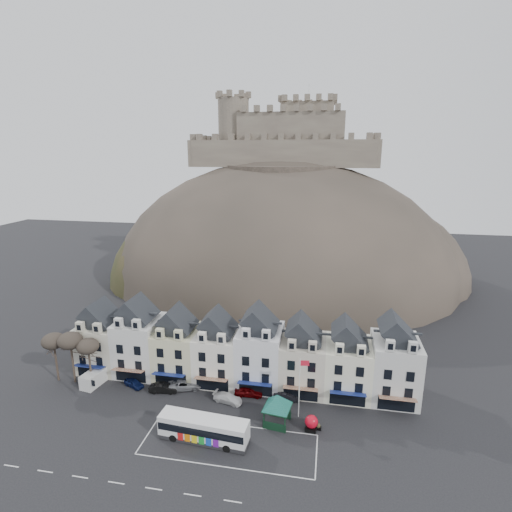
{
  "coord_description": "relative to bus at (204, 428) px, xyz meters",
  "views": [
    {
      "loc": [
        13.23,
        -40.37,
        36.11
      ],
      "look_at": [
        1.23,
        24.0,
        18.89
      ],
      "focal_mm": 28.0,
      "sensor_mm": 36.0,
      "label": 1
    }
  ],
  "objects": [
    {
      "name": "red_buoy",
      "position": [
        13.5,
        4.47,
        -0.72
      ],
      "size": [
        1.75,
        1.75,
        2.17
      ],
      "rotation": [
        0.0,
        0.0,
        -0.15
      ],
      "color": "black",
      "rests_on": "ground"
    },
    {
      "name": "castle_hill",
      "position": [
        2.64,
        67.54,
        -1.71
      ],
      "size": [
        100.0,
        76.0,
        68.0
      ],
      "color": "#353029",
      "rests_on": "ground"
    },
    {
      "name": "tree_left_far",
      "position": [
        -27.62,
        9.08,
        5.08
      ],
      "size": [
        3.61,
        3.61,
        8.24
      ],
      "color": "#382E24",
      "rests_on": "ground"
    },
    {
      "name": "car_charcoal",
      "position": [
        9.56,
        10.58,
        -1.17
      ],
      "size": [
        3.97,
        1.44,
        1.3
      ],
      "primitive_type": "imported",
      "rotation": [
        0.0,
        0.0,
        1.56
      ],
      "color": "black",
      "rests_on": "ground"
    },
    {
      "name": "car_maroon",
      "position": [
        3.75,
        10.58,
        -1.09
      ],
      "size": [
        4.36,
        1.89,
        1.47
      ],
      "primitive_type": "imported",
      "rotation": [
        0.0,
        0.0,
        1.61
      ],
      "color": "#510406",
      "rests_on": "ground"
    },
    {
      "name": "car_silver",
      "position": [
        -6.49,
        10.58,
        -1.08
      ],
      "size": [
        5.8,
        4.02,
        1.49
      ],
      "primitive_type": "imported",
      "rotation": [
        0.0,
        0.0,
        1.89
      ],
      "color": "gray",
      "rests_on": "ground"
    },
    {
      "name": "bus_shelter",
      "position": [
        8.85,
        4.87,
        1.68
      ],
      "size": [
        7.05,
        7.05,
        4.51
      ],
      "rotation": [
        0.0,
        0.0,
        -0.13
      ],
      "color": "black",
      "rests_on": "ground"
    },
    {
      "name": "ground",
      "position": [
        1.38,
        -1.42,
        -1.82
      ],
      "size": [
        300.0,
        300.0,
        0.0
      ],
      "primitive_type": "plane",
      "color": "black",
      "rests_on": "ground"
    },
    {
      "name": "bus",
      "position": [
        0.0,
        0.0,
        0.0
      ],
      "size": [
        11.85,
        3.57,
        3.3
      ],
      "rotation": [
        0.0,
        0.0,
        -0.07
      ],
      "color": "#262628",
      "rests_on": "ground"
    },
    {
      "name": "townhouse_terrace",
      "position": [
        1.53,
        14.55,
        3.48
      ],
      "size": [
        54.4,
        9.35,
        11.8
      ],
      "color": "beige",
      "rests_on": "ground"
    },
    {
      "name": "planter_east",
      "position": [
        14.38,
        4.74,
        -1.39
      ],
      "size": [
        0.95,
        0.63,
        0.9
      ],
      "rotation": [
        0.0,
        0.0,
        -0.11
      ],
      "color": "black",
      "rests_on": "ground"
    },
    {
      "name": "planter_west",
      "position": [
        13.38,
        5.58,
        -1.27
      ],
      "size": [
        1.14,
        0.8,
        1.14
      ],
      "rotation": [
        0.0,
        0.0,
        -0.0
      ],
      "color": "black",
      "rests_on": "ground"
    },
    {
      "name": "flagpole",
      "position": [
        11.7,
        6.98,
        3.35
      ],
      "size": [
        1.3,
        0.26,
        9.05
      ],
      "rotation": [
        0.0,
        0.0,
        0.14
      ],
      "color": "silver",
      "rests_on": "ground"
    },
    {
      "name": "coach_bay_markings",
      "position": [
        3.38,
        -0.17,
        -1.82
      ],
      "size": [
        22.0,
        7.5,
        0.01
      ],
      "primitive_type": "cube",
      "color": "silver",
      "rests_on": "ground"
    },
    {
      "name": "white_van",
      "position": [
        -21.06,
        9.29,
        -0.69
      ],
      "size": [
        2.93,
        5.23,
        2.26
      ],
      "rotation": [
        0.0,
        0.0,
        -0.16
      ],
      "color": "silver",
      "rests_on": "ground"
    },
    {
      "name": "car_white",
      "position": [
        0.98,
        8.45,
        -1.18
      ],
      "size": [
        4.74,
        2.74,
        1.29
      ],
      "primitive_type": "imported",
      "rotation": [
        0.0,
        0.0,
        1.35
      ],
      "color": "white",
      "rests_on": "ground"
    },
    {
      "name": "tree_left_near",
      "position": [
        -21.62,
        9.08,
        4.73
      ],
      "size": [
        3.43,
        3.43,
        7.84
      ],
      "color": "#382E24",
      "rests_on": "ground"
    },
    {
      "name": "car_black",
      "position": [
        -9.42,
        9.07,
        -1.11
      ],
      "size": [
        4.5,
        2.1,
        1.43
      ],
      "primitive_type": "imported",
      "rotation": [
        0.0,
        0.0,
        1.71
      ],
      "color": "black",
      "rests_on": "ground"
    },
    {
      "name": "car_navy",
      "position": [
        -14.62,
        9.59,
        -1.21
      ],
      "size": [
        3.89,
        2.76,
        1.23
      ],
      "primitive_type": "imported",
      "rotation": [
        0.0,
        0.0,
        1.16
      ],
      "color": "#0D1743",
      "rests_on": "ground"
    },
    {
      "name": "tree_left_mid",
      "position": [
        -24.62,
        9.08,
        5.42
      ],
      "size": [
        3.78,
        3.78,
        8.64
      ],
      "color": "#382E24",
      "rests_on": "ground"
    },
    {
      "name": "castle",
      "position": [
        1.89,
        74.52,
        38.37
      ],
      "size": [
        50.2,
        22.2,
        22.0
      ],
      "color": "brown",
      "rests_on": "ground"
    }
  ]
}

